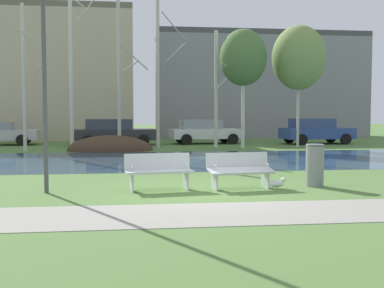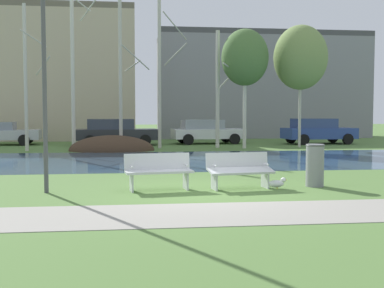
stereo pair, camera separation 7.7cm
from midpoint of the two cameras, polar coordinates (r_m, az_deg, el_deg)
name	(u,v)px [view 1 (the left image)]	position (r m, az deg, el deg)	size (l,w,h in m)	color
ground_plane	(170,156)	(20.86, -2.75, -1.39)	(120.00, 120.00, 0.00)	#517538
paved_path_strip	(222,213)	(8.86, 3.36, -8.24)	(60.00, 2.04, 0.01)	gray
river_band	(174,160)	(18.94, -2.30, -1.89)	(80.00, 8.07, 0.01)	#33516B
soil_mound	(110,151)	(24.00, -9.77, -0.78)	(4.20, 2.70, 1.53)	#423021
bench_left	(159,170)	(11.47, -4.15, -3.16)	(1.66, 0.78, 0.87)	silver
bench_right	(240,169)	(11.73, 5.51, -3.01)	(1.66, 0.78, 0.87)	silver
trash_bin	(315,164)	(12.42, 14.21, -2.37)	(0.47, 0.47, 1.06)	gray
seagull	(277,183)	(11.89, 9.92, -4.60)	(0.48, 0.18, 0.27)	white
streetlamp	(43,27)	(11.64, -17.43, 13.07)	(0.32, 0.32, 5.70)	#4C4C51
birch_far_left	(24,76)	(24.92, -19.38, 7.59)	(1.32, 2.26, 7.15)	beige
birch_left	(71,57)	(25.45, -14.23, 10.01)	(1.35, 2.18, 9.19)	beige
birch_center_left	(120,73)	(24.40, -8.69, 8.33)	(1.54, 2.47, 7.62)	#BCB7A8
birch_center	(159,71)	(25.46, -4.05, 8.65)	(1.55, 2.86, 7.90)	#BCB7A8
birch_center_right	(217,88)	(25.77, 2.90, 6.61)	(1.64, 2.48, 6.23)	beige
birch_right	(243,58)	(25.57, 6.03, 10.15)	(2.46, 2.46, 6.23)	beige
birch_far_right	(299,58)	(26.80, 12.48, 9.98)	(2.88, 2.88, 6.57)	#BCB7A8
parked_sedan_second_dark	(113,132)	(28.03, -9.42, 1.47)	(4.79, 2.43, 1.51)	#282B30
parked_hatch_third_white	(204,131)	(29.11, 1.41, 1.56)	(4.43, 2.39, 1.47)	silver
parked_wagon_fourth_blue	(315,131)	(29.87, 14.38, 1.55)	(4.39, 2.34, 1.53)	#2D4793
building_beige_block	(41,77)	(37.65, -17.60, 7.61)	(13.61, 9.81, 9.09)	#BCAD8E
building_grey_warehouse	(257,86)	(38.49, 7.72, 6.81)	(15.89, 6.07, 7.97)	gray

